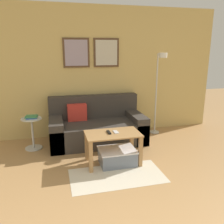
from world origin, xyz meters
name	(u,v)px	position (x,y,z in m)	size (l,w,h in m)	color
wall_back	(84,72)	(0.00, 3.63, 1.28)	(5.60, 0.09, 2.55)	#D6B76B
area_rug	(117,176)	(0.17, 1.77, 0.00)	(1.32, 0.69, 0.01)	beige
couch	(96,127)	(0.14, 3.16, 0.28)	(1.77, 0.92, 0.84)	#38332D
coffee_table	(113,140)	(0.22, 2.17, 0.38)	(0.83, 0.49, 0.49)	#AD7F4C
storage_bin	(117,156)	(0.27, 2.13, 0.12)	(0.56, 0.42, 0.24)	slate
floor_lamp	(159,82)	(1.43, 3.20, 1.10)	(0.20, 0.40, 1.66)	silver
side_table	(32,130)	(-1.02, 3.06, 0.34)	(0.35, 0.35, 0.56)	silver
book_stack	(32,117)	(-1.02, 3.07, 0.59)	(0.22, 0.19, 0.04)	#335199
remote_control	(109,132)	(0.16, 2.19, 0.50)	(0.04, 0.15, 0.02)	black
cell_phone	(116,132)	(0.27, 2.20, 0.50)	(0.07, 0.14, 0.01)	silver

